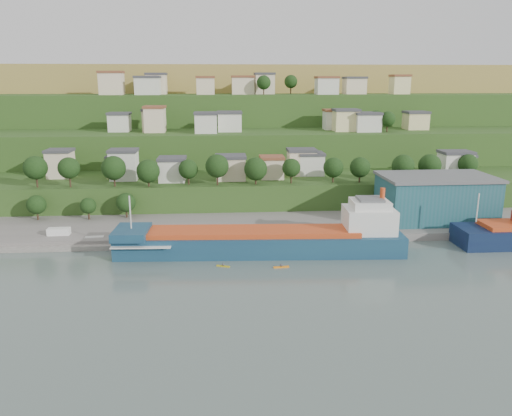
{
  "coord_description": "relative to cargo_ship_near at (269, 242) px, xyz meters",
  "views": [
    {
      "loc": [
        -10.14,
        -105.44,
        40.39
      ],
      "look_at": [
        -1.51,
        15.0,
        9.7
      ],
      "focal_mm": 35.0,
      "sensor_mm": 36.0,
      "label": 1
    }
  ],
  "objects": [
    {
      "name": "pebble_beach",
      "position": [
        -56.29,
        13.32,
        -2.82
      ],
      "size": [
        40.0,
        18.0,
        2.4
      ],
      "primitive_type": "cube",
      "color": "slate",
      "rests_on": "ground"
    },
    {
      "name": "cargo_ship_near",
      "position": [
        0.0,
        0.0,
        0.0
      ],
      "size": [
        69.13,
        13.93,
        17.66
      ],
      "rotation": [
        0.0,
        0.0,
        -0.05
      ],
      "color": "navy",
      "rests_on": "ground"
    },
    {
      "name": "warehouse",
      "position": [
        49.26,
        19.67,
        5.61
      ],
      "size": [
        31.18,
        19.3,
        12.8
      ],
      "rotation": [
        0.0,
        0.0,
        0.01
      ],
      "color": "#1E525A",
      "rests_on": "quay"
    },
    {
      "name": "hillside",
      "position": [
        -1.29,
        159.97,
        -2.73
      ],
      "size": [
        360.0,
        211.43,
        96.0
      ],
      "color": "#284719",
      "rests_on": "ground"
    },
    {
      "name": "kayak_yellow",
      "position": [
        -11.29,
        -8.51,
        -2.59
      ],
      "size": [
        3.06,
        1.6,
        0.77
      ],
      "rotation": [
        0.0,
        0.0,
        -0.37
      ],
      "color": "gold",
      "rests_on": "ground"
    },
    {
      "name": "caravan",
      "position": [
        -53.37,
        12.13,
        -0.33
      ],
      "size": [
        5.59,
        2.43,
        2.59
      ],
      "primitive_type": "cube",
      "rotation": [
        0.0,
        0.0,
        0.02
      ],
      "color": "white",
      "rests_on": "pebble_beach"
    },
    {
      "name": "quay",
      "position": [
        18.71,
        19.32,
        -2.82
      ],
      "size": [
        220.0,
        26.0,
        4.0
      ],
      "primitive_type": "cube",
      "color": "slate",
      "rests_on": "ground"
    },
    {
      "name": "kayak_orange",
      "position": [
        1.7,
        -10.02,
        -2.56
      ],
      "size": [
        3.57,
        0.98,
        0.88
      ],
      "rotation": [
        0.0,
        0.0,
        0.1
      ],
      "color": "orange",
      "rests_on": "ground"
    },
    {
      "name": "ground",
      "position": [
        -1.29,
        -8.68,
        -2.82
      ],
      "size": [
        500.0,
        500.0,
        0.0
      ],
      "primitive_type": "plane",
      "color": "#495955",
      "rests_on": "ground"
    },
    {
      "name": "dinghy",
      "position": [
        -43.86,
        9.52,
        -1.16
      ],
      "size": [
        4.71,
        2.14,
        0.91
      ],
      "primitive_type": "cube",
      "rotation": [
        0.0,
        0.0,
        0.1
      ],
      "color": "silver",
      "rests_on": "pebble_beach"
    }
  ]
}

